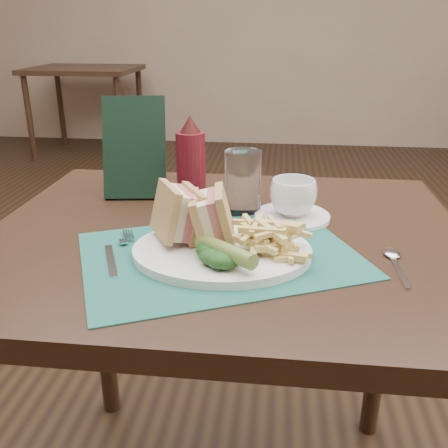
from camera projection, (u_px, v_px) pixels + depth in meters
name	position (u px, v px, depth m)	size (l,w,h in m)	color
floor	(241.00, 377.00, 1.69)	(7.00, 7.00, 0.00)	black
wall_back	(271.00, 143.00, 4.90)	(6.00, 6.00, 0.00)	gray
table_main	(225.00, 389.00, 1.08)	(0.90, 0.75, 0.75)	black
table_bg_left	(88.00, 111.00, 4.42)	(0.90, 0.75, 0.75)	black
placemat	(220.00, 255.00, 0.84)	(0.45, 0.32, 0.00)	#1B594D
plate	(222.00, 251.00, 0.84)	(0.30, 0.24, 0.01)	white
sandwich_half_a	(166.00, 214.00, 0.84)	(0.06, 0.10, 0.09)	tan
sandwich_half_b	(200.00, 217.00, 0.83)	(0.06, 0.09, 0.08)	tan
kale_garnish	(217.00, 256.00, 0.77)	(0.11, 0.08, 0.03)	#153814
pickle_spear	(226.00, 251.00, 0.77)	(0.03, 0.03, 0.12)	#566E2A
fries_pile	(268.00, 230.00, 0.82)	(0.18, 0.20, 0.06)	#DDC26E
fork	(117.00, 250.00, 0.84)	(0.03, 0.17, 0.01)	silver
spoon	(397.00, 264.00, 0.80)	(0.03, 0.15, 0.01)	silver
saucer	(292.00, 217.00, 1.00)	(0.15, 0.15, 0.01)	white
coffee_cup	(293.00, 197.00, 0.98)	(0.09, 0.09, 0.07)	white
drinking_glass	(243.00, 183.00, 1.01)	(0.08, 0.08, 0.13)	white
ketchup_bottle	(191.00, 159.00, 1.07)	(0.06, 0.06, 0.19)	#530E16
check_presenter	(134.00, 148.00, 1.10)	(0.14, 0.01, 0.22)	black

